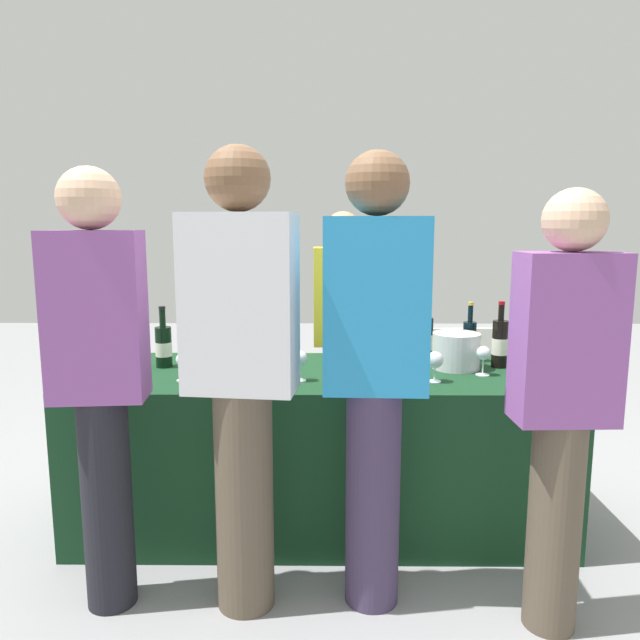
# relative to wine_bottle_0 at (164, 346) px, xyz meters

# --- Properties ---
(ground_plane) EXTENTS (12.00, 12.00, 0.00)m
(ground_plane) POSITION_rel_wine_bottle_0_xyz_m (0.77, -0.08, -0.88)
(ground_plane) COLOR gray
(tasting_table) EXTENTS (2.30, 0.81, 0.77)m
(tasting_table) POSITION_rel_wine_bottle_0_xyz_m (0.77, -0.08, -0.49)
(tasting_table) COLOR #14381E
(tasting_table) RESTS_ON ground_plane
(wine_bottle_0) EXTENTS (0.08, 0.08, 0.30)m
(wine_bottle_0) POSITION_rel_wine_bottle_0_xyz_m (0.00, 0.00, 0.00)
(wine_bottle_0) COLOR black
(wine_bottle_0) RESTS_ON tasting_table
(wine_bottle_1) EXTENTS (0.08, 0.08, 0.30)m
(wine_bottle_1) POSITION_rel_wine_bottle_0_xyz_m (1.14, 0.10, 0.01)
(wine_bottle_1) COLOR black
(wine_bottle_1) RESTS_ON tasting_table
(wine_bottle_2) EXTENTS (0.07, 0.07, 0.32)m
(wine_bottle_2) POSITION_rel_wine_bottle_0_xyz_m (1.32, 0.13, 0.01)
(wine_bottle_2) COLOR black
(wine_bottle_2) RESTS_ON tasting_table
(wine_bottle_3) EXTENTS (0.07, 0.07, 0.31)m
(wine_bottle_3) POSITION_rel_wine_bottle_0_xyz_m (1.54, 0.13, 0.00)
(wine_bottle_3) COLOR black
(wine_bottle_3) RESTS_ON tasting_table
(wine_bottle_4) EXTENTS (0.08, 0.08, 0.33)m
(wine_bottle_4) POSITION_rel_wine_bottle_0_xyz_m (1.66, 0.01, 0.01)
(wine_bottle_4) COLOR black
(wine_bottle_4) RESTS_ON tasting_table
(wine_glass_0) EXTENTS (0.07, 0.07, 0.13)m
(wine_glass_0) POSITION_rel_wine_bottle_0_xyz_m (0.16, -0.27, -0.01)
(wine_glass_0) COLOR silver
(wine_glass_0) RESTS_ON tasting_table
(wine_glass_1) EXTENTS (0.07, 0.07, 0.14)m
(wine_glass_1) POSITION_rel_wine_bottle_0_xyz_m (0.41, -0.20, -0.01)
(wine_glass_1) COLOR silver
(wine_glass_1) RESTS_ON tasting_table
(wine_glass_2) EXTENTS (0.07, 0.07, 0.14)m
(wine_glass_2) POSITION_rel_wine_bottle_0_xyz_m (0.69, -0.26, -0.00)
(wine_glass_2) COLOR silver
(wine_glass_2) RESTS_ON tasting_table
(wine_glass_3) EXTENTS (0.08, 0.08, 0.14)m
(wine_glass_3) POSITION_rel_wine_bottle_0_xyz_m (1.29, -0.27, -0.01)
(wine_glass_3) COLOR silver
(wine_glass_3) RESTS_ON tasting_table
(wine_glass_4) EXTENTS (0.07, 0.07, 0.14)m
(wine_glass_4) POSITION_rel_wine_bottle_0_xyz_m (1.54, -0.15, -0.01)
(wine_glass_4) COLOR silver
(wine_glass_4) RESTS_ON tasting_table
(ice_bucket) EXTENTS (0.23, 0.23, 0.18)m
(ice_bucket) POSITION_rel_wine_bottle_0_xyz_m (1.44, -0.02, -0.02)
(ice_bucket) COLOR silver
(ice_bucket) RESTS_ON tasting_table
(server_pouring) EXTENTS (0.34, 0.21, 1.55)m
(server_pouring) POSITION_rel_wine_bottle_0_xyz_m (0.90, 0.60, -0.03)
(server_pouring) COLOR black
(server_pouring) RESTS_ON ground_plane
(guest_0) EXTENTS (0.36, 0.22, 1.68)m
(guest_0) POSITION_rel_wine_bottle_0_xyz_m (-0.04, -0.74, 0.06)
(guest_0) COLOR black
(guest_0) RESTS_ON ground_plane
(guest_1) EXTENTS (0.42, 0.27, 1.75)m
(guest_1) POSITION_rel_wine_bottle_0_xyz_m (0.49, -0.74, 0.08)
(guest_1) COLOR brown
(guest_1) RESTS_ON ground_plane
(guest_2) EXTENTS (0.39, 0.23, 1.73)m
(guest_2) POSITION_rel_wine_bottle_0_xyz_m (0.98, -0.71, 0.08)
(guest_2) COLOR #3F3351
(guest_2) RESTS_ON ground_plane
(guest_3) EXTENTS (0.35, 0.21, 1.59)m
(guest_3) POSITION_rel_wine_bottle_0_xyz_m (1.63, -0.86, 0.00)
(guest_3) COLOR brown
(guest_3) RESTS_ON ground_plane
(menu_board) EXTENTS (0.64, 0.05, 0.79)m
(menu_board) POSITION_rel_wine_bottle_0_xyz_m (1.68, 1.03, -0.48)
(menu_board) COLOR white
(menu_board) RESTS_ON ground_plane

